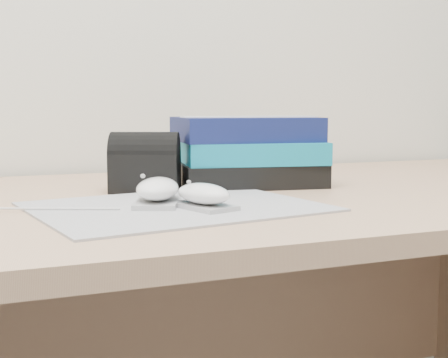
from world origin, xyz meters
name	(u,v)px	position (x,y,z in m)	size (l,w,h in m)	color
desk	(230,311)	(0.00, 1.64, 0.50)	(1.60, 0.80, 0.73)	tan
mousepad	(175,207)	(-0.16, 1.46, 0.73)	(0.40, 0.31, 0.00)	gray
mouse_rear	(158,191)	(-0.18, 1.48, 0.75)	(0.10, 0.13, 0.05)	#AFAFB2
mouse_front	(204,196)	(-0.13, 1.42, 0.75)	(0.08, 0.11, 0.04)	#ACACAE
usb_cable	(33,209)	(-0.36, 1.50, 0.73)	(0.00, 0.00, 0.25)	silver
book_stack	(247,151)	(0.05, 1.68, 0.79)	(0.29, 0.25, 0.13)	black
pouch	(145,163)	(-0.16, 1.65, 0.78)	(0.14, 0.12, 0.10)	black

